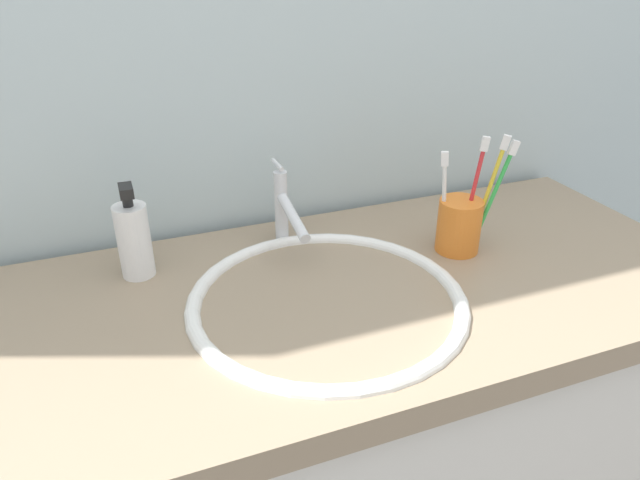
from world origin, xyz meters
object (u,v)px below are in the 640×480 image
object	(u,v)px
faucet	(285,208)
toothbrush_red	(474,187)
toothbrush_yellow	(490,186)
toothbrush_cup	(459,226)
soap_dispenser	(134,239)
toothbrush_white	(444,194)
toothbrush_green	(495,190)

from	to	relation	value
faucet	toothbrush_red	size ratio (longest dim) A/B	0.84
toothbrush_yellow	toothbrush_red	size ratio (longest dim) A/B	1.03
faucet	toothbrush_cup	size ratio (longest dim) A/B	1.80
toothbrush_cup	toothbrush_yellow	distance (m)	0.09
faucet	soap_dispenser	world-z (taller)	soap_dispenser
toothbrush_red	toothbrush_white	world-z (taller)	toothbrush_red
toothbrush_yellow	faucet	bearing A→B (deg)	155.02
faucet	toothbrush_yellow	size ratio (longest dim) A/B	0.82
faucet	toothbrush_white	size ratio (longest dim) A/B	0.96
toothbrush_yellow	toothbrush_white	xyz separation A→B (m)	(-0.07, 0.03, -0.02)
faucet	toothbrush_red	distance (m)	0.32
toothbrush_cup	toothbrush_white	bearing A→B (deg)	159.24
faucet	toothbrush_yellow	distance (m)	0.35
toothbrush_cup	soap_dispenser	bearing A→B (deg)	167.82
toothbrush_cup	toothbrush_green	xyz separation A→B (m)	(0.05, -0.02, 0.07)
toothbrush_cup	toothbrush_white	world-z (taller)	toothbrush_white
toothbrush_yellow	soap_dispenser	world-z (taller)	toothbrush_yellow
faucet	toothbrush_green	size ratio (longest dim) A/B	0.86
soap_dispenser	toothbrush_yellow	bearing A→B (deg)	-12.99
toothbrush_cup	toothbrush_green	distance (m)	0.09
toothbrush_green	toothbrush_white	xyz separation A→B (m)	(-0.08, 0.03, -0.01)
faucet	toothbrush_cup	bearing A→B (deg)	-25.24
toothbrush_green	toothbrush_white	size ratio (longest dim) A/B	1.12
toothbrush_yellow	toothbrush_green	distance (m)	0.01
toothbrush_green	soap_dispenser	bearing A→B (deg)	166.66
faucet	toothbrush_green	bearing A→B (deg)	-25.26
toothbrush_white	toothbrush_yellow	bearing A→B (deg)	-22.16
faucet	soap_dispenser	distance (m)	0.26
toothbrush_green	toothbrush_red	xyz separation A→B (m)	(-0.03, 0.02, 0.00)
toothbrush_red	soap_dispenser	bearing A→B (deg)	167.85
faucet	toothbrush_white	xyz separation A→B (m)	(0.24, -0.12, 0.04)
toothbrush_red	faucet	bearing A→B (deg)	155.57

